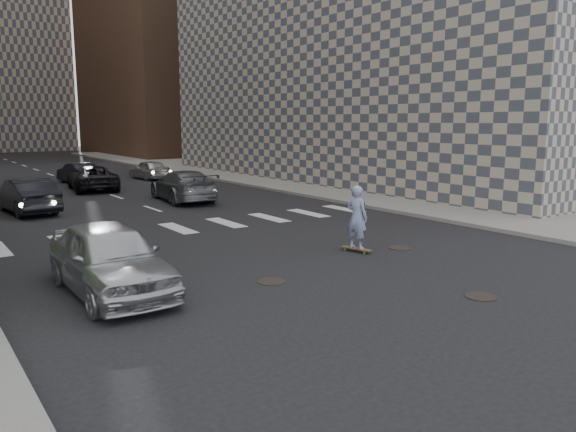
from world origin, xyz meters
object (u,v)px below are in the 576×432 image
traffic_car_a (27,196)px  traffic_car_d (149,170)px  silver_sedan (110,258)px  traffic_car_b (183,186)px  traffic_car_e (78,173)px  traffic_car_c (92,178)px  skateboarder (357,217)px

traffic_car_a → traffic_car_d: 14.24m
silver_sedan → traffic_car_a: size_ratio=1.06×
silver_sedan → traffic_car_b: (7.71, 12.98, -0.06)m
traffic_car_b → traffic_car_e: 11.23m
traffic_car_a → traffic_car_c: (4.65, 6.58, -0.05)m
traffic_car_b → traffic_car_e: size_ratio=1.31×
skateboarder → traffic_car_c: bearing=82.7°
silver_sedan → traffic_car_b: size_ratio=0.91×
skateboarder → traffic_car_c: size_ratio=0.40×
traffic_car_b → traffic_car_c: traffic_car_b is taller
skateboarder → silver_sedan: 7.39m
traffic_car_e → traffic_car_d: bearing=172.5°
traffic_car_b → traffic_car_d: size_ratio=1.36×
traffic_car_a → traffic_car_b: traffic_car_b is taller
traffic_car_b → skateboarder: bearing=94.7°
skateboarder → traffic_car_a: size_ratio=0.45×
traffic_car_d → silver_sedan: bearing=62.5°
traffic_car_c → traffic_car_d: size_ratio=1.30×
skateboarder → traffic_car_c: skateboarder is taller
traffic_car_b → traffic_car_c: 7.41m
traffic_car_c → traffic_car_d: traffic_car_c is taller
skateboarder → traffic_car_d: (2.86, 24.10, -0.40)m
traffic_car_a → traffic_car_b: (7.03, -0.44, 0.02)m
skateboarder → traffic_car_e: (-1.77, 24.16, -0.40)m
silver_sedan → traffic_car_c: silver_sedan is taller
traffic_car_b → traffic_car_e: traffic_car_b is taller
skateboarder → traffic_car_b: size_ratio=0.38×
silver_sedan → traffic_car_b: silver_sedan is taller
traffic_car_a → traffic_car_c: traffic_car_a is taller
silver_sedan → traffic_car_e: (5.62, 24.02, -0.16)m
traffic_car_b → traffic_car_d: (2.54, 10.98, -0.11)m
traffic_car_e → traffic_car_b: bearing=94.0°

